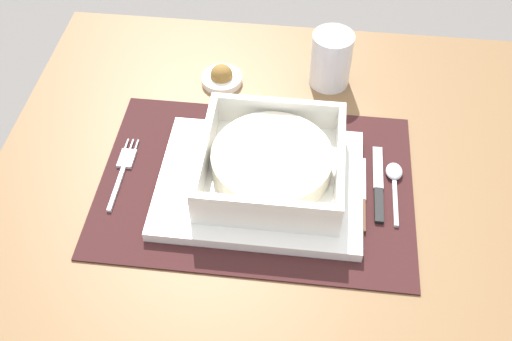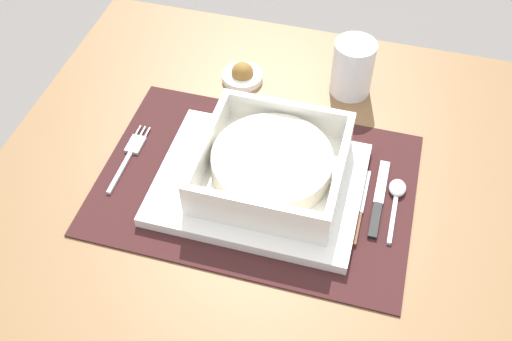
{
  "view_description": "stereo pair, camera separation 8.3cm",
  "coord_description": "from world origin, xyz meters",
  "px_view_note": "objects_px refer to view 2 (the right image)",
  "views": [
    {
      "loc": [
        0.03,
        -0.55,
        1.37
      ],
      "look_at": [
        -0.03,
        -0.01,
        0.74
      ],
      "focal_mm": 41.77,
      "sensor_mm": 36.0,
      "label": 1
    },
    {
      "loc": [
        0.11,
        -0.53,
        1.37
      ],
      "look_at": [
        -0.03,
        -0.01,
        0.74
      ],
      "focal_mm": 41.77,
      "sensor_mm": 36.0,
      "label": 2
    }
  ],
  "objects_px": {
    "spoon": "(396,194)",
    "butter_knife": "(378,203)",
    "fork": "(131,153)",
    "condiment_saucer": "(242,75)",
    "dining_table": "(276,226)",
    "drinking_glass": "(352,70)",
    "bread_knife": "(358,211)",
    "porridge_bowl": "(272,165)"
  },
  "relations": [
    {
      "from": "butter_knife",
      "to": "fork",
      "type": "bearing_deg",
      "value": -177.0
    },
    {
      "from": "spoon",
      "to": "butter_knife",
      "type": "relative_size",
      "value": 0.8
    },
    {
      "from": "fork",
      "to": "bread_knife",
      "type": "height_order",
      "value": "bread_knife"
    },
    {
      "from": "dining_table",
      "to": "porridge_bowl",
      "type": "xyz_separation_m",
      "value": [
        -0.01,
        -0.01,
        0.15
      ]
    },
    {
      "from": "bread_knife",
      "to": "condiment_saucer",
      "type": "distance_m",
      "value": 0.32
    },
    {
      "from": "dining_table",
      "to": "butter_knife",
      "type": "bearing_deg",
      "value": -2.2
    },
    {
      "from": "drinking_glass",
      "to": "spoon",
      "type": "bearing_deg",
      "value": -64.17
    },
    {
      "from": "bread_knife",
      "to": "condiment_saucer",
      "type": "bearing_deg",
      "value": 136.93
    },
    {
      "from": "drinking_glass",
      "to": "bread_knife",
      "type": "bearing_deg",
      "value": -77.94
    },
    {
      "from": "bread_knife",
      "to": "drinking_glass",
      "type": "relative_size",
      "value": 1.41
    },
    {
      "from": "porridge_bowl",
      "to": "butter_knife",
      "type": "relative_size",
      "value": 1.41
    },
    {
      "from": "dining_table",
      "to": "drinking_glass",
      "type": "relative_size",
      "value": 8.96
    },
    {
      "from": "fork",
      "to": "drinking_glass",
      "type": "xyz_separation_m",
      "value": [
        0.29,
        0.23,
        0.04
      ]
    },
    {
      "from": "butter_knife",
      "to": "bread_knife",
      "type": "relative_size",
      "value": 1.05
    },
    {
      "from": "dining_table",
      "to": "bread_knife",
      "type": "distance_m",
      "value": 0.17
    },
    {
      "from": "dining_table",
      "to": "bread_knife",
      "type": "xyz_separation_m",
      "value": [
        0.12,
        -0.03,
        0.12
      ]
    },
    {
      "from": "porridge_bowl",
      "to": "drinking_glass",
      "type": "height_order",
      "value": "drinking_glass"
    },
    {
      "from": "fork",
      "to": "bread_knife",
      "type": "distance_m",
      "value": 0.34
    },
    {
      "from": "spoon",
      "to": "bread_knife",
      "type": "bearing_deg",
      "value": -135.84
    },
    {
      "from": "dining_table",
      "to": "spoon",
      "type": "distance_m",
      "value": 0.2
    },
    {
      "from": "butter_knife",
      "to": "spoon",
      "type": "bearing_deg",
      "value": 44.65
    },
    {
      "from": "spoon",
      "to": "condiment_saucer",
      "type": "relative_size",
      "value": 1.64
    },
    {
      "from": "spoon",
      "to": "fork",
      "type": "bearing_deg",
      "value": -173.75
    },
    {
      "from": "drinking_glass",
      "to": "condiment_saucer",
      "type": "xyz_separation_m",
      "value": [
        -0.18,
        -0.02,
        -0.03
      ]
    },
    {
      "from": "dining_table",
      "to": "porridge_bowl",
      "type": "height_order",
      "value": "porridge_bowl"
    },
    {
      "from": "dining_table",
      "to": "drinking_glass",
      "type": "xyz_separation_m",
      "value": [
        0.07,
        0.22,
        0.15
      ]
    },
    {
      "from": "butter_knife",
      "to": "drinking_glass",
      "type": "bearing_deg",
      "value": 111.42
    },
    {
      "from": "dining_table",
      "to": "porridge_bowl",
      "type": "relative_size",
      "value": 4.29
    },
    {
      "from": "spoon",
      "to": "bread_knife",
      "type": "height_order",
      "value": "spoon"
    },
    {
      "from": "fork",
      "to": "spoon",
      "type": "xyz_separation_m",
      "value": [
        0.39,
        0.02,
        0.0
      ]
    },
    {
      "from": "butter_knife",
      "to": "bread_knife",
      "type": "distance_m",
      "value": 0.03
    },
    {
      "from": "bread_knife",
      "to": "drinking_glass",
      "type": "distance_m",
      "value": 0.26
    },
    {
      "from": "porridge_bowl",
      "to": "fork",
      "type": "height_order",
      "value": "porridge_bowl"
    },
    {
      "from": "drinking_glass",
      "to": "condiment_saucer",
      "type": "bearing_deg",
      "value": -173.08
    },
    {
      "from": "spoon",
      "to": "butter_knife",
      "type": "distance_m",
      "value": 0.03
    },
    {
      "from": "condiment_saucer",
      "to": "dining_table",
      "type": "bearing_deg",
      "value": -60.95
    },
    {
      "from": "fork",
      "to": "butter_knife",
      "type": "bearing_deg",
      "value": -2.84
    },
    {
      "from": "condiment_saucer",
      "to": "spoon",
      "type": "bearing_deg",
      "value": -33.78
    },
    {
      "from": "fork",
      "to": "condiment_saucer",
      "type": "relative_size",
      "value": 2.01
    },
    {
      "from": "fork",
      "to": "drinking_glass",
      "type": "bearing_deg",
      "value": 35.22
    },
    {
      "from": "spoon",
      "to": "condiment_saucer",
      "type": "xyz_separation_m",
      "value": [
        -0.28,
        0.19,
        0.0
      ]
    },
    {
      "from": "spoon",
      "to": "butter_knife",
      "type": "xyz_separation_m",
      "value": [
        -0.02,
        -0.02,
        -0.0
      ]
    }
  ]
}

